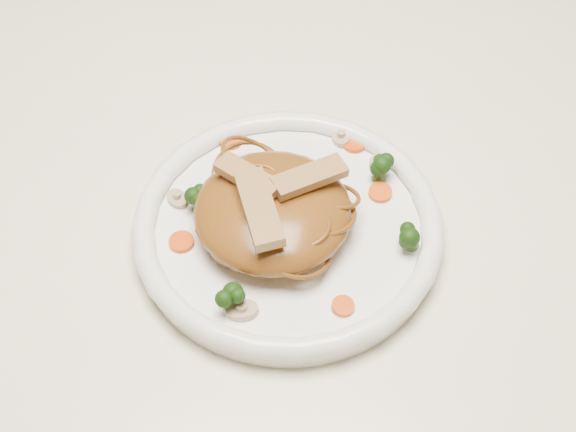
{
  "coord_description": "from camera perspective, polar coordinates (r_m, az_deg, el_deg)",
  "views": [
    {
      "loc": [
        -0.01,
        -0.49,
        1.34
      ],
      "look_at": [
        0.01,
        -0.04,
        0.78
      ],
      "focal_mm": 52.48,
      "sensor_mm": 36.0,
      "label": 1
    }
  ],
  "objects": [
    {
      "name": "table",
      "position": [
        0.85,
        -1.14,
        -3.49
      ],
      "size": [
        1.2,
        0.8,
        0.75
      ],
      "color": "beige",
      "rests_on": "ground"
    },
    {
      "name": "plate",
      "position": [
        0.74,
        0.0,
        -1.07
      ],
      "size": [
        0.35,
        0.35,
        0.02
      ],
      "primitive_type": "cylinder",
      "rotation": [
        0.0,
        0.0,
        0.42
      ],
      "color": "white",
      "rests_on": "table"
    },
    {
      "name": "noodle_mound",
      "position": [
        0.71,
        -1.04,
        0.34
      ],
      "size": [
        0.17,
        0.17,
        0.04
      ],
      "primitive_type": "ellipsoid",
      "rotation": [
        0.0,
        0.0,
        0.31
      ],
      "color": "brown",
      "rests_on": "plate"
    },
    {
      "name": "chicken_a",
      "position": [
        0.7,
        1.46,
        2.67
      ],
      "size": [
        0.07,
        0.05,
        0.01
      ],
      "primitive_type": "cube",
      "rotation": [
        0.0,
        0.0,
        0.44
      ],
      "color": "tan",
      "rests_on": "noodle_mound"
    },
    {
      "name": "chicken_b",
      "position": [
        0.7,
        -2.72,
        2.68
      ],
      "size": [
        0.06,
        0.06,
        0.01
      ],
      "primitive_type": "cube",
      "rotation": [
        0.0,
        0.0,
        2.4
      ],
      "color": "tan",
      "rests_on": "noodle_mound"
    },
    {
      "name": "chicken_c",
      "position": [
        0.68,
        -1.96,
        0.5
      ],
      "size": [
        0.04,
        0.08,
        0.01
      ],
      "primitive_type": "cube",
      "rotation": [
        0.0,
        0.0,
        4.91
      ],
      "color": "tan",
      "rests_on": "noodle_mound"
    },
    {
      "name": "broccoli_0",
      "position": [
        0.76,
        6.25,
        3.32
      ],
      "size": [
        0.03,
        0.03,
        0.03
      ],
      "primitive_type": null,
      "rotation": [
        0.0,
        0.0,
        0.27
      ],
      "color": "black",
      "rests_on": "plate"
    },
    {
      "name": "broccoli_1",
      "position": [
        0.74,
        -6.1,
        1.17
      ],
      "size": [
        0.04,
        0.04,
        0.03
      ],
      "primitive_type": null,
      "rotation": [
        0.0,
        0.0,
        -0.36
      ],
      "color": "black",
      "rests_on": "plate"
    },
    {
      "name": "broccoli_2",
      "position": [
        0.67,
        -3.96,
        -5.31
      ],
      "size": [
        0.04,
        0.04,
        0.03
      ],
      "primitive_type": null,
      "rotation": [
        0.0,
        0.0,
        0.42
      ],
      "color": "black",
      "rests_on": "plate"
    },
    {
      "name": "broccoli_3",
      "position": [
        0.72,
        8.47,
        -1.34
      ],
      "size": [
        0.03,
        0.03,
        0.03
      ],
      "primitive_type": null,
      "rotation": [
        0.0,
        0.0,
        0.18
      ],
      "color": "black",
      "rests_on": "plate"
    },
    {
      "name": "carrot_0",
      "position": [
        0.8,
        4.52,
        4.92
      ],
      "size": [
        0.03,
        0.03,
        0.0
      ],
      "primitive_type": "cylinder",
      "rotation": [
        0.0,
        0.0,
        -0.21
      ],
      "color": "#E54C08",
      "rests_on": "plate"
    },
    {
      "name": "carrot_1",
      "position": [
        0.73,
        -7.23,
        -1.75
      ],
      "size": [
        0.02,
        0.02,
        0.0
      ],
      "primitive_type": "cylinder",
      "rotation": [
        0.0,
        0.0,
        -0.01
      ],
      "color": "#E54C08",
      "rests_on": "plate"
    },
    {
      "name": "carrot_2",
      "position": [
        0.76,
        6.26,
        1.59
      ],
      "size": [
        0.03,
        0.03,
        0.0
      ],
      "primitive_type": "cylinder",
      "rotation": [
        0.0,
        0.0,
        0.3
      ],
      "color": "#E54C08",
      "rests_on": "plate"
    },
    {
      "name": "carrot_3",
      "position": [
        0.8,
        -3.92,
        5.17
      ],
      "size": [
        0.02,
        0.02,
        0.0
      ],
      "primitive_type": "cylinder",
      "rotation": [
        0.0,
        0.0,
        0.06
      ],
      "color": "#E54C08",
      "rests_on": "plate"
    },
    {
      "name": "carrot_4",
      "position": [
        0.68,
        3.74,
        -6.11
      ],
      "size": [
        0.02,
        0.02,
        0.0
      ],
      "primitive_type": "cylinder",
      "rotation": [
        0.0,
        0.0,
        0.21
      ],
      "color": "#E54C08",
      "rests_on": "plate"
    },
    {
      "name": "mushroom_0",
      "position": [
        0.68,
        -3.14,
        -6.39
      ],
      "size": [
        0.03,
        0.03,
        0.01
      ],
      "primitive_type": "cylinder",
      "rotation": [
        0.0,
        0.0,
        0.04
      ],
      "color": "beige",
      "rests_on": "plate"
    },
    {
      "name": "mushroom_1",
      "position": [
        0.78,
        6.21,
        3.68
      ],
      "size": [
        0.03,
        0.03,
        0.01
      ],
      "primitive_type": "cylinder",
      "rotation": [
        0.0,
        0.0,
        0.93
      ],
      "color": "beige",
      "rests_on": "plate"
    },
    {
      "name": "mushroom_2",
      "position": [
        0.76,
        -7.47,
        1.16
      ],
      "size": [
        0.03,
        0.03,
        0.01
      ],
      "primitive_type": "cylinder",
      "rotation": [
        0.0,
        0.0,
        -0.9
      ],
      "color": "beige",
      "rests_on": "plate"
    },
    {
      "name": "mushroom_3",
      "position": [
        0.8,
        3.61,
        5.31
      ],
      "size": [
        0.03,
        0.03,
        0.01
      ],
      "primitive_type": "cylinder",
      "rotation": [
        0.0,
        0.0,
        1.78
      ],
      "color": "beige",
      "rests_on": "plate"
    }
  ]
}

